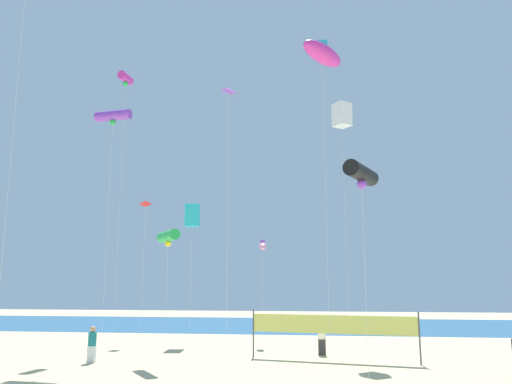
% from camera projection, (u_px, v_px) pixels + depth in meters
% --- Properties ---
extents(ocean_band, '(120.00, 20.00, 0.01)m').
position_uv_depth(ocean_band, '(299.00, 325.00, 47.76)').
color(ocean_band, '#28608C').
rests_on(ocean_band, ground).
extents(beachgoer_teal_shirt, '(0.39, 0.39, 1.70)m').
position_uv_depth(beachgoer_teal_shirt, '(92.00, 343.00, 24.69)').
color(beachgoer_teal_shirt, white).
rests_on(beachgoer_teal_shirt, ground).
extents(beachgoer_white_shirt, '(0.42, 0.42, 1.82)m').
position_uv_depth(beachgoer_white_shirt, '(322.00, 336.00, 27.34)').
color(beachgoer_white_shirt, '#2D2D33').
rests_on(beachgoer_white_shirt, ground).
extents(volleyball_net, '(8.18, 1.74, 2.40)m').
position_uv_depth(volleyball_net, '(332.00, 326.00, 25.49)').
color(volleyball_net, '#4C4C51').
rests_on(volleyball_net, ground).
extents(kite_magenta_tube, '(0.73, 1.26, 18.01)m').
position_uv_depth(kite_magenta_tube, '(126.00, 79.00, 35.41)').
color(kite_magenta_tube, silver).
rests_on(kite_magenta_tube, ground).
extents(kite_green_tube, '(1.70, 2.08, 6.36)m').
position_uv_depth(kite_green_tube, '(168.00, 236.00, 25.92)').
color(kite_green_tube, silver).
rests_on(kite_green_tube, ground).
extents(kite_red_diamond, '(0.85, 0.86, 9.49)m').
position_uv_depth(kite_red_diamond, '(146.00, 204.00, 35.98)').
color(kite_red_diamond, silver).
rests_on(kite_red_diamond, ground).
extents(kite_violet_tube, '(2.20, 0.86, 13.46)m').
position_uv_depth(kite_violet_tube, '(113.00, 116.00, 29.34)').
color(kite_violet_tube, silver).
rests_on(kite_violet_tube, ground).
extents(kite_cyan_box, '(1.07, 1.07, 9.08)m').
position_uv_depth(kite_cyan_box, '(192.00, 216.00, 35.10)').
color(kite_cyan_box, silver).
rests_on(kite_cyan_box, ground).
extents(kite_black_tube, '(1.46, 2.40, 8.10)m').
position_uv_depth(kite_black_tube, '(361.00, 174.00, 19.35)').
color(kite_black_tube, silver).
rests_on(kite_black_tube, ground).
extents(kite_pink_inflatable, '(0.71, 1.46, 6.57)m').
position_uv_depth(kite_pink_inflatable, '(263.00, 246.00, 33.74)').
color(kite_pink_inflatable, silver).
rests_on(kite_pink_inflatable, ground).
extents(kite_violet_diamond, '(0.61, 0.60, 12.88)m').
position_uv_depth(kite_violet_diamond, '(229.00, 94.00, 24.28)').
color(kite_violet_diamond, silver).
rests_on(kite_violet_diamond, ground).
extents(kite_white_box, '(1.27, 1.27, 14.67)m').
position_uv_depth(kite_white_box, '(342.00, 115.00, 31.65)').
color(kite_white_box, silver).
rests_on(kite_white_box, ground).
extents(kite_magenta_inflatable, '(2.33, 2.57, 15.12)m').
position_uv_depth(kite_magenta_inflatable, '(322.00, 54.00, 24.33)').
color(kite_magenta_inflatable, silver).
rests_on(kite_magenta_inflatable, ground).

